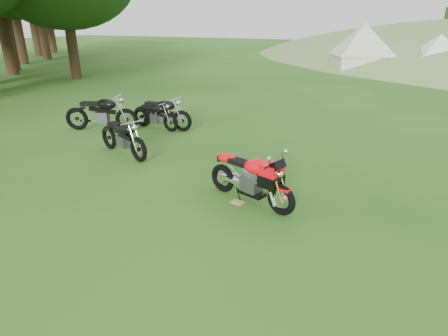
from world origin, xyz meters
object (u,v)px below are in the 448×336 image
at_px(plywood_board, 238,202).
at_px(tent_left, 362,48).
at_px(vintage_moto_a, 101,112).
at_px(vintage_moto_b, 161,112).
at_px(vintage_moto_d, 155,114).
at_px(sport_motorcycle, 250,174).
at_px(vintage_moto_c, 122,136).
at_px(tent_mid, 438,54).

bearing_deg(plywood_board, tent_left, 90.40).
relative_size(plywood_board, vintage_moto_a, 0.10).
bearing_deg(vintage_moto_b, vintage_moto_d, -165.93).
height_order(vintage_moto_a, vintage_moto_d, vintage_moto_a).
xyz_separation_m(vintage_moto_a, vintage_moto_d, (1.35, 0.88, -0.11)).
bearing_deg(vintage_moto_a, tent_left, 53.29).
distance_m(sport_motorcycle, vintage_moto_a, 6.42).
bearing_deg(plywood_board, vintage_moto_b, 138.06).
height_order(vintage_moto_d, tent_left, tent_left).
distance_m(plywood_board, vintage_moto_a, 6.32).
distance_m(plywood_board, vintage_moto_b, 5.55).
xyz_separation_m(vintage_moto_c, tent_mid, (7.92, 20.11, 0.73)).
bearing_deg(vintage_moto_a, tent_mid, 41.72).
relative_size(vintage_moto_c, tent_left, 0.58).
bearing_deg(tent_left, vintage_moto_d, -125.56).
relative_size(sport_motorcycle, tent_left, 0.57).
height_order(vintage_moto_c, vintage_moto_d, vintage_moto_c).
xyz_separation_m(sport_motorcycle, vintage_moto_c, (-3.82, 1.10, -0.05)).
bearing_deg(tent_left, vintage_moto_a, -128.86).
xyz_separation_m(vintage_moto_b, vintage_moto_c, (0.48, -2.45, -0.03)).
bearing_deg(plywood_board, vintage_moto_c, 161.17).
distance_m(vintage_moto_a, tent_mid, 21.09).
relative_size(sport_motorcycle, vintage_moto_d, 1.06).
bearing_deg(tent_left, vintage_moto_b, -124.96).
bearing_deg(vintage_moto_c, vintage_moto_d, 125.86).
bearing_deg(vintage_moto_c, vintage_moto_a, 163.16).
distance_m(plywood_board, vintage_moto_d, 5.66).
bearing_deg(plywood_board, sport_motorcycle, 34.72).
distance_m(vintage_moto_c, vintage_moto_d, 2.49).
height_order(vintage_moto_a, vintage_moto_c, vintage_moto_a).
relative_size(vintage_moto_c, tent_mid, 0.67).
relative_size(vintage_moto_a, vintage_moto_d, 1.24).
relative_size(sport_motorcycle, vintage_moto_a, 0.86).
height_order(plywood_board, vintage_moto_c, vintage_moto_c).
xyz_separation_m(sport_motorcycle, tent_mid, (4.10, 21.21, 0.68)).
relative_size(sport_motorcycle, vintage_moto_b, 0.92).
bearing_deg(tent_mid, vintage_moto_d, -131.24).
xyz_separation_m(vintage_moto_b, tent_mid, (8.39, 17.65, 0.70)).
bearing_deg(sport_motorcycle, plywood_board, -126.87).
bearing_deg(vintage_moto_c, sport_motorcycle, 3.76).
bearing_deg(vintage_moto_a, sport_motorcycle, -44.25).
relative_size(vintage_moto_b, vintage_moto_c, 1.05).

